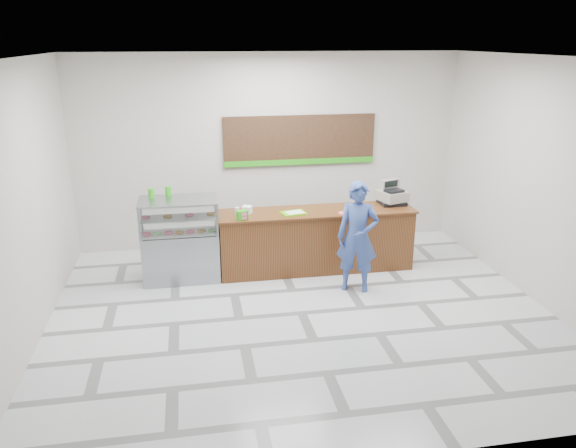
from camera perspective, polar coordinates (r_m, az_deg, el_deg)
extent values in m
plane|color=silver|center=(8.09, 1.41, -9.03)|extent=(7.00, 7.00, 0.00)
plane|color=beige|center=(10.32, -1.86, 7.38)|extent=(7.00, 0.00, 7.00)
plane|color=silver|center=(7.18, 1.64, 16.59)|extent=(7.00, 7.00, 0.00)
cube|color=brown|center=(9.38, 2.84, -1.72)|extent=(3.20, 0.70, 1.00)
cube|color=brown|center=(9.22, 2.89, 1.29)|extent=(3.26, 0.76, 0.03)
cube|color=gray|center=(9.20, -10.79, -3.12)|extent=(1.20, 0.70, 0.80)
cube|color=white|center=(8.99, -11.04, 0.74)|extent=(1.20, 0.70, 0.50)
cube|color=gray|center=(8.91, -11.14, 2.36)|extent=(1.22, 0.72, 0.03)
cube|color=silver|center=(9.06, -10.95, -0.64)|extent=(1.14, 0.64, 0.02)
cube|color=silver|center=(8.99, -11.04, 0.80)|extent=(1.14, 0.64, 0.02)
torus|color=#FC5F8D|center=(8.98, -14.15, -0.82)|extent=(0.15, 0.15, 0.05)
torus|color=#96DF83|center=(8.97, -13.09, -0.76)|extent=(0.15, 0.15, 0.05)
torus|color=#FC5F8D|center=(8.96, -12.03, -0.70)|extent=(0.15, 0.15, 0.05)
torus|color=#B6802C|center=(8.95, -10.96, -0.65)|extent=(0.15, 0.15, 0.05)
torus|color=#FC5F8D|center=(8.95, -9.90, -0.59)|extent=(0.15, 0.15, 0.05)
torus|color=#B6802C|center=(8.95, -8.83, -0.53)|extent=(0.15, 0.15, 0.05)
torus|color=#96DF83|center=(8.96, -7.77, -0.47)|extent=(0.15, 0.15, 0.05)
torus|color=#FC5F8D|center=(9.05, -14.21, 0.92)|extent=(0.15, 0.15, 0.05)
torus|color=#B6802C|center=(9.03, -12.11, 1.04)|extent=(0.15, 0.15, 0.05)
torus|color=#FC5F8D|center=(9.02, -9.99, 1.16)|extent=(0.15, 0.15, 0.05)
torus|color=#B6802C|center=(9.03, -7.88, 1.28)|extent=(0.15, 0.15, 0.05)
cube|color=black|center=(10.34, 1.21, 8.53)|extent=(2.80, 0.05, 0.90)
cube|color=#28A116|center=(10.39, 1.23, 6.33)|extent=(2.80, 0.02, 0.10)
cube|color=black|center=(9.74, 10.48, 2.22)|extent=(0.42, 0.42, 0.06)
cube|color=gray|center=(9.70, 10.52, 2.87)|extent=(0.53, 0.55, 0.17)
cube|color=black|center=(9.60, 10.72, 3.33)|extent=(0.34, 0.29, 0.04)
cube|color=gray|center=(9.78, 10.32, 4.00)|extent=(0.37, 0.21, 0.17)
cube|color=black|center=(9.72, 10.44, 4.04)|extent=(0.26, 0.10, 0.10)
cube|color=black|center=(9.27, 7.65, 1.47)|extent=(0.13, 0.19, 0.04)
cube|color=#5ACA08|center=(9.04, 0.55, 1.13)|extent=(0.43, 0.35, 0.02)
cube|color=white|center=(9.04, 0.69, 1.21)|extent=(0.31, 0.25, 0.00)
cube|color=white|center=(9.06, -4.17, 1.46)|extent=(0.18, 0.18, 0.12)
cylinder|color=silver|center=(9.01, -5.21, 1.32)|extent=(0.08, 0.08, 0.12)
cube|color=#28A116|center=(8.75, -4.68, 0.90)|extent=(0.19, 0.14, 0.15)
cylinder|color=#FC5F8D|center=(9.12, 5.69, 1.14)|extent=(0.17, 0.17, 0.00)
cylinder|color=#28A116|center=(9.07, -13.71, 3.05)|extent=(0.10, 0.10, 0.15)
cylinder|color=#28A116|center=(9.15, -12.07, 3.30)|extent=(0.10, 0.10, 0.15)
imported|color=#324A8E|center=(8.56, 7.08, -1.32)|extent=(0.73, 0.60, 1.72)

